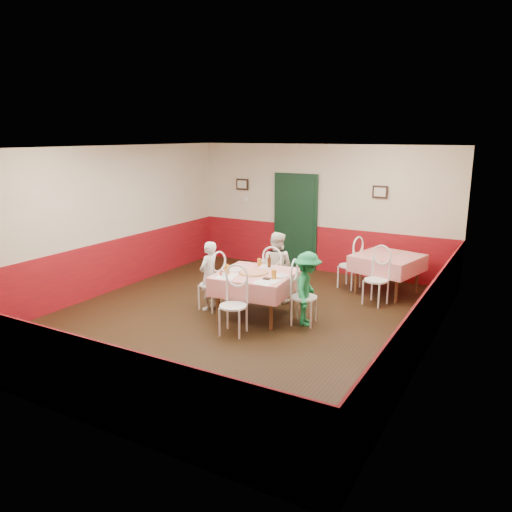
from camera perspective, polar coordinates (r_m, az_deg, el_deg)
The scene contains 39 objects.
floor at distance 8.44m, azimuth -1.86°, elevation -7.09°, with size 7.00×7.00×0.00m, color black.
ceiling at distance 7.89m, azimuth -2.02°, elevation 12.27°, with size 7.00×7.00×0.00m, color white.
back_wall at distance 11.15m, azimuth 7.47°, elevation 5.36°, with size 6.00×0.10×2.80m, color beige.
front_wall at distance 5.47m, azimuth -21.37°, elevation -4.27°, with size 6.00×0.10×2.80m, color beige.
left_wall at distance 9.92m, azimuth -16.95°, elevation 3.85°, with size 0.10×7.00×2.80m, color beige.
right_wall at distance 7.02m, azimuth 19.51°, elevation -0.26°, with size 0.10×7.00×2.80m, color beige.
wainscot_back at distance 11.30m, azimuth 7.30°, elevation 0.83°, with size 6.00×0.03×1.00m, color maroon.
wainscot_front at distance 5.80m, azimuth -20.46°, elevation -12.72°, with size 6.00×0.03×1.00m, color maroon.
wainscot_left at distance 10.10m, azimuth -16.54°, elevation -1.19°, with size 0.03×7.00×1.00m, color maroon.
wainscot_right at distance 7.28m, azimuth 18.83°, elevation -7.14°, with size 0.03×7.00×1.00m, color maroon.
door at distance 11.39m, azimuth 4.52°, elevation 3.83°, with size 0.96×0.06×2.10m, color black.
picture_left at distance 11.93m, azimuth -1.57°, elevation 8.19°, with size 0.32×0.03×0.26m, color black.
picture_right at distance 10.63m, azimuth 14.00°, elevation 7.11°, with size 0.32×0.03×0.26m, color black.
thermostat at distance 11.92m, azimuth -1.15°, elevation 6.50°, with size 0.10×0.03×0.10m, color white.
main_table at distance 8.40m, azimuth -0.00°, elevation -4.47°, with size 1.22×1.22×0.77m, color red.
second_table at distance 9.94m, azimuth 14.72°, elevation -2.05°, with size 1.12×1.12×0.77m, color red.
chair_left at distance 8.75m, azimuth -5.09°, elevation -3.27°, with size 0.42×0.42×0.90m, color white, non-canonical shape.
chair_right at distance 8.09m, azimuth 5.52°, elevation -4.72°, with size 0.42×0.42×0.90m, color white, non-canonical shape.
chair_far at distance 9.13m, azimuth 2.20°, elevation -2.50°, with size 0.42×0.42×0.90m, color white, non-canonical shape.
chair_near at distance 7.66m, azimuth -2.63°, elevation -5.75°, with size 0.42×0.42×0.90m, color white, non-canonical shape.
chair_second_a at distance 10.12m, azimuth 10.65°, elevation -1.11°, with size 0.42×0.42×0.90m, color white, non-canonical shape.
chair_second_b at distance 9.22m, azimuth 13.55°, elevation -2.72°, with size 0.42×0.42×0.90m, color white, non-canonical shape.
pizza at distance 8.27m, azimuth -0.29°, elevation -1.89°, with size 0.47×0.47×0.03m, color #B74723.
plate_left at distance 8.47m, azimuth -2.44°, elevation -1.58°, with size 0.25×0.25×0.01m, color white.
plate_right at distance 8.11m, azimuth 2.80°, elevation -2.28°, with size 0.25×0.25×0.01m, color white.
plate_far at distance 8.64m, azimuth 1.23°, elevation -1.25°, with size 0.25×0.25×0.01m, color white.
glass_a at distance 8.21m, azimuth -3.33°, elevation -1.57°, with size 0.08×0.08×0.16m, color #BF7219.
glass_b at distance 7.93m, azimuth 2.07°, elevation -2.13°, with size 0.08×0.08×0.15m, color #BF7219.
glass_c at distance 8.69m, azimuth 0.38°, elevation -0.75°, with size 0.07×0.07×0.14m, color #BF7219.
beer_bottle at distance 8.57m, azimuth 1.53°, elevation -0.67°, with size 0.06×0.06×0.22m, color #381C0A.
shaker_a at distance 8.10m, azimuth -3.83°, elevation -2.02°, with size 0.04×0.04×0.09m, color silver.
shaker_b at distance 8.05m, azimuth -3.46°, elevation -2.13°, with size 0.04×0.04×0.09m, color silver.
shaker_c at distance 8.15m, azimuth -4.06°, elevation -1.93°, with size 0.04×0.04×0.09m, color #B23319.
menu_left at distance 8.12m, azimuth -3.40°, elevation -2.31°, with size 0.30×0.40×0.00m, color white.
menu_right at distance 7.80m, azimuth 1.20°, elevation -2.95°, with size 0.30×0.40×0.00m, color white.
wallet at distance 7.93m, azimuth 1.22°, elevation -2.61°, with size 0.11×0.09×0.02m, color black.
diner_left at distance 8.73m, azimuth -5.39°, elevation -2.25°, with size 0.44×0.29×1.21m, color gray.
diner_far at distance 9.12m, azimuth 2.33°, elevation -1.23°, with size 0.63×0.49×1.29m, color gray.
diner_right at distance 8.02m, azimuth 5.88°, elevation -3.74°, with size 0.78×0.45×1.20m, color gray.
Camera 1 is at (4.10, -6.74, 3.00)m, focal length 35.00 mm.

